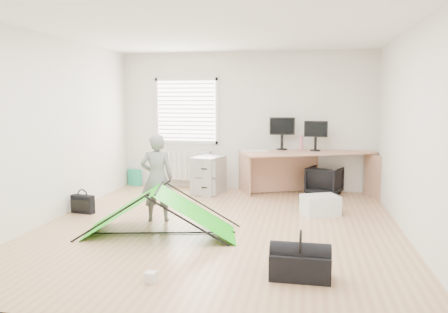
% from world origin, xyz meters
% --- Properties ---
extents(ground, '(5.50, 5.50, 0.00)m').
position_xyz_m(ground, '(0.00, 0.00, 0.00)').
color(ground, tan).
rests_on(ground, ground).
extents(back_wall, '(5.00, 0.02, 2.70)m').
position_xyz_m(back_wall, '(0.00, 2.75, 1.35)').
color(back_wall, silver).
rests_on(back_wall, ground).
extents(window, '(1.20, 0.06, 1.20)m').
position_xyz_m(window, '(-1.20, 2.71, 1.55)').
color(window, silver).
rests_on(window, back_wall).
extents(radiator, '(1.00, 0.12, 0.60)m').
position_xyz_m(radiator, '(-1.20, 2.67, 0.45)').
color(radiator, silver).
rests_on(radiator, back_wall).
extents(desk, '(2.53, 1.67, 0.83)m').
position_xyz_m(desk, '(1.24, 2.31, 0.41)').
color(desk, tan).
rests_on(desk, ground).
extents(filing_cabinet, '(0.62, 0.72, 0.71)m').
position_xyz_m(filing_cabinet, '(-0.62, 2.13, 0.36)').
color(filing_cabinet, '#9C9FA1').
rests_on(filing_cabinet, ground).
extents(monitor_left, '(0.48, 0.18, 0.45)m').
position_xyz_m(monitor_left, '(0.73, 2.51, 1.05)').
color(monitor_left, black).
rests_on(monitor_left, desk).
extents(monitor_right, '(0.44, 0.15, 0.41)m').
position_xyz_m(monitor_right, '(1.35, 2.43, 1.03)').
color(monitor_right, black).
rests_on(monitor_right, desk).
extents(keyboard, '(0.49, 0.23, 0.02)m').
position_xyz_m(keyboard, '(0.26, 2.19, 0.84)').
color(keyboard, beige).
rests_on(keyboard, desk).
extents(thermos, '(0.08, 0.08, 0.28)m').
position_xyz_m(thermos, '(1.09, 2.52, 0.96)').
color(thermos, '#C26D7D').
rests_on(thermos, desk).
extents(office_chair, '(0.75, 0.76, 0.54)m').
position_xyz_m(office_chair, '(1.54, 2.40, 0.27)').
color(office_chair, black).
rests_on(office_chair, ground).
extents(person, '(0.53, 0.42, 1.29)m').
position_xyz_m(person, '(-0.95, 0.17, 0.64)').
color(person, slate).
rests_on(person, ground).
extents(kite, '(2.15, 1.29, 0.62)m').
position_xyz_m(kite, '(-0.71, -0.44, 0.31)').
color(kite, '#16B411').
rests_on(kite, ground).
extents(storage_crate, '(0.65, 0.56, 0.30)m').
position_xyz_m(storage_crate, '(1.42, 0.96, 0.15)').
color(storage_crate, silver).
rests_on(storage_crate, ground).
extents(tote_bag, '(0.31, 0.23, 0.34)m').
position_xyz_m(tote_bag, '(-2.31, 2.64, 0.17)').
color(tote_bag, '#23AC7F').
rests_on(tote_bag, ground).
extents(laptop_bag, '(0.40, 0.19, 0.29)m').
position_xyz_m(laptop_bag, '(-2.26, 0.37, 0.14)').
color(laptop_bag, black).
rests_on(laptop_bag, ground).
extents(white_box, '(0.11, 0.11, 0.10)m').
position_xyz_m(white_box, '(-0.29, -1.94, 0.05)').
color(white_box, silver).
rests_on(white_box, ground).
extents(duffel_bag, '(0.60, 0.31, 0.26)m').
position_xyz_m(duffel_bag, '(1.14, -1.58, 0.13)').
color(duffel_bag, black).
rests_on(duffel_bag, ground).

